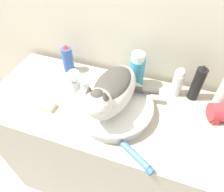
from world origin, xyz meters
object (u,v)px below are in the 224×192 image
Objects in this scene: mouthwash_bottle at (137,71)px; soap_bar at (47,106)px; deodorant_stick at (178,82)px; spray_bottle_trigger at (68,59)px; cream_tube at (137,157)px; cat at (111,91)px; faucet at (76,80)px; hairspray_can_black at (197,84)px.

mouthwash_bottle reaches higher than soap_bar.
mouthwash_bottle reaches higher than deodorant_stick.
cream_tube is at bearing -39.44° from spray_bottle_trigger.
cat reaches higher than cream_tube.
spray_bottle_trigger reaches higher than deodorant_stick.
mouthwash_bottle is 0.45m from soap_bar.
cat reaches higher than deodorant_stick.
faucet is at bearing 57.10° from soap_bar.
spray_bottle_trigger is 0.29m from soap_bar.
cream_tube is at bearing -103.10° from deodorant_stick.
mouthwash_bottle is at bearing 180.00° from deodorant_stick.
mouthwash_bottle is (0.25, 0.15, 0.01)m from faucet.
spray_bottle_trigger reaches higher than soap_bar.
soap_bar is at bearing -106.90° from faucet.
mouthwash_bottle is at bearing 0.00° from spray_bottle_trigger.
hairspray_can_black is at bearing 0.00° from deodorant_stick.
faucet reaches higher than cream_tube.
soap_bar is (-0.09, -0.13, -0.07)m from faucet.
cat is at bearing -146.01° from hairspray_can_black.
mouthwash_bottle is 2.70× the size of soap_bar.
hairspray_can_black is 0.69m from soap_bar.
soap_bar is at bearing -155.44° from hairspray_can_black.
deodorant_stick reaches higher than cream_tube.
cat is 0.40m from hairspray_can_black.
soap_bar is at bearing 165.98° from cream_tube.
mouthwash_bottle is 0.20m from deodorant_stick.
cream_tube reaches higher than soap_bar.
cream_tube is (0.36, -0.25, -0.07)m from faucet.
faucet is (-0.20, 0.07, -0.06)m from cat.
cream_tube is 0.46m from soap_bar.
cream_tube is (0.16, -0.17, -0.13)m from cat.
soap_bar is (-0.34, -0.28, -0.08)m from mouthwash_bottle.
mouthwash_bottle reaches higher than cream_tube.
mouthwash_bottle reaches higher than spray_bottle_trigger.
cat is 0.34m from deodorant_stick.
faucet is at bearing 145.62° from cream_tube.
faucet is 0.47m from deodorant_stick.
mouthwash_bottle is 1.23× the size of deodorant_stick.
deodorant_stick is at bearing 0.00° from spray_bottle_trigger.
soap_bar is (-0.45, 0.11, -0.00)m from cream_tube.
cat is 0.32m from soap_bar.
faucet is at bearing -149.50° from mouthwash_bottle.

